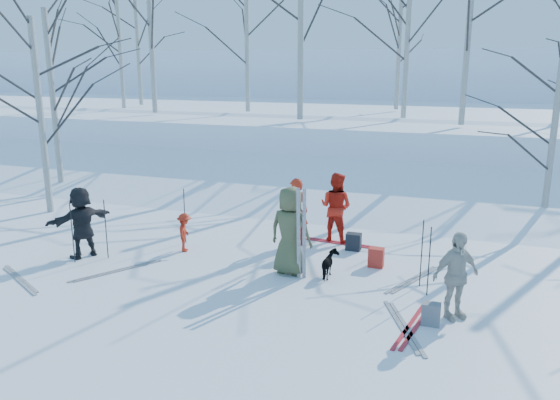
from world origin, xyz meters
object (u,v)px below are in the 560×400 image
at_px(skier_grey_west, 82,222).
at_px(dog, 330,265).
at_px(skier_red_north, 296,212).
at_px(backpack_dark, 354,242).
at_px(skier_olive_center, 290,231).
at_px(skier_redor_behind, 336,207).
at_px(skier_red_seated, 185,232).
at_px(backpack_red, 376,257).
at_px(skier_cream_east, 456,276).
at_px(backpack_grey, 431,314).

relative_size(skier_grey_west, dog, 2.48).
distance_m(skier_red_north, backpack_dark, 1.52).
xyz_separation_m(skier_olive_center, skier_redor_behind, (0.36, 2.42, -0.07)).
bearing_deg(skier_grey_west, skier_red_seated, 144.58).
height_order(skier_olive_center, backpack_red, skier_olive_center).
relative_size(skier_cream_east, backpack_grey, 4.01).
relative_size(skier_olive_center, skier_red_seated, 2.04).
xyz_separation_m(skier_red_north, backpack_grey, (3.38, -3.14, -0.63)).
relative_size(skier_grey_west, backpack_dark, 4.01).
distance_m(skier_red_seated, dog, 3.58).
distance_m(skier_cream_east, backpack_dark, 3.72).
distance_m(skier_olive_center, skier_red_north, 1.80).
bearing_deg(skier_red_seated, backpack_grey, -129.03).
height_order(backpack_red, backpack_dark, backpack_red).
relative_size(skier_olive_center, dog, 2.83).
bearing_deg(skier_redor_behind, skier_olive_center, 95.50).
height_order(skier_red_north, backpack_red, skier_red_north).
xyz_separation_m(skier_grey_west, backpack_grey, (7.62, -0.81, -0.61)).
height_order(skier_grey_west, backpack_grey, skier_grey_west).
bearing_deg(skier_redor_behind, backpack_red, 144.56).
distance_m(skier_grey_west, backpack_red, 6.51).
relative_size(skier_red_north, skier_grey_west, 1.02).
xyz_separation_m(skier_red_north, skier_grey_west, (-4.24, -2.33, -0.02)).
bearing_deg(backpack_grey, skier_red_seated, 161.55).
height_order(dog, backpack_red, dog).
xyz_separation_m(skier_red_seated, backpack_grey, (5.65, -1.89, -0.26)).
xyz_separation_m(backpack_grey, backpack_dark, (-2.00, 3.26, 0.01)).
bearing_deg(skier_red_seated, skier_cream_east, -124.44).
relative_size(skier_redor_behind, skier_cream_east, 1.11).
bearing_deg(dog, skier_cream_east, 151.46).
height_order(skier_olive_center, skier_grey_west, skier_olive_center).
distance_m(skier_red_seated, backpack_red, 4.36).
height_order(skier_redor_behind, backpack_red, skier_redor_behind).
bearing_deg(skier_redor_behind, backpack_dark, 149.94).
distance_m(skier_redor_behind, dog, 2.48).
distance_m(skier_red_seated, backpack_dark, 3.91).
xyz_separation_m(skier_grey_west, dog, (5.52, 0.64, -0.53)).
distance_m(skier_redor_behind, skier_red_seated, 3.65).
xyz_separation_m(skier_red_north, skier_red_seated, (-2.27, -1.25, -0.37)).
bearing_deg(skier_olive_center, skier_red_north, -68.59).
bearing_deg(skier_cream_east, skier_red_seated, 126.30).
distance_m(skier_redor_behind, backpack_grey, 4.64).
height_order(skier_red_seated, backpack_grey, skier_red_seated).
bearing_deg(skier_red_seated, skier_red_north, -81.76).
height_order(skier_olive_center, skier_red_north, skier_olive_center).
xyz_separation_m(skier_red_seated, backpack_red, (4.33, 0.46, -0.24)).
height_order(skier_olive_center, skier_cream_east, skier_olive_center).
xyz_separation_m(dog, backpack_red, (0.78, 0.90, -0.06)).
bearing_deg(backpack_dark, skier_redor_behind, 135.97).
xyz_separation_m(skier_grey_west, backpack_red, (6.30, 1.54, -0.59)).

